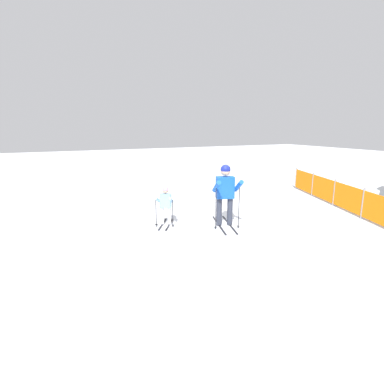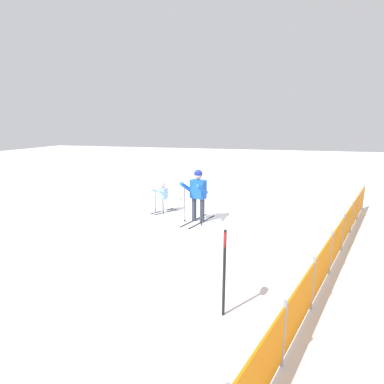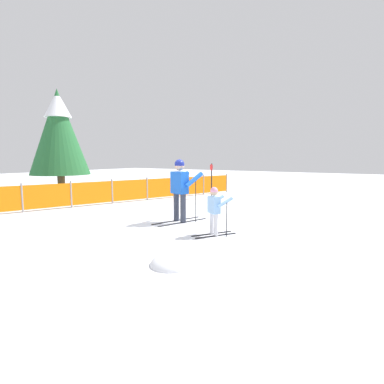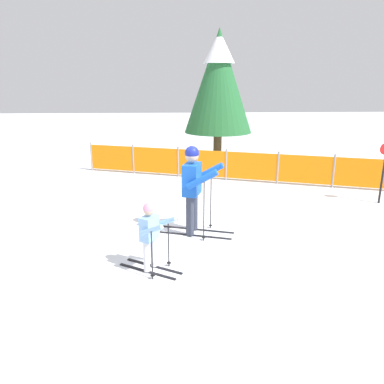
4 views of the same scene
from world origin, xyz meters
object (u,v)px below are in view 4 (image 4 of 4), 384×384
Objects in this scene: conifer_far at (219,80)px; trail_marker at (384,166)px; skier_child at (150,231)px; skier_adult at (193,182)px; safety_fence at (252,166)px.

trail_marker is at bearing -60.94° from conifer_far.
trail_marker is at bearing 61.49° from skier_child.
safety_fence is (1.96, 3.85, -0.56)m from skier_adult.
conifer_far reaches higher than safety_fence.
safety_fence is at bearing 80.49° from skier_adult.
safety_fence is 6.72× the size of trail_marker.
skier_adult is at bearing -116.93° from safety_fence.
conifer_far is 3.16× the size of trail_marker.
skier_child is 6.00m from safety_fence.
skier_child is (-0.75, -1.49, -0.38)m from skier_adult.
trail_marker is (2.74, -2.20, 0.45)m from safety_fence.
trail_marker reaches higher than skier_child.
conifer_far is at bearing 98.62° from safety_fence.
skier_adult reaches higher than skier_child.
skier_adult is 0.17× the size of safety_fence.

